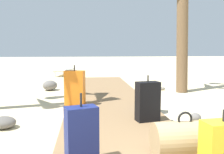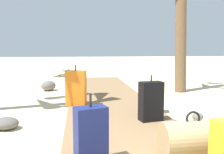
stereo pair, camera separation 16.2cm
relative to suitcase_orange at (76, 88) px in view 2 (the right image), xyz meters
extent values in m
plane|color=beige|center=(0.72, -0.41, -0.44)|extent=(60.00, 60.00, 0.00)
cube|color=olive|center=(0.72, 0.46, -0.40)|extent=(1.77, 8.71, 0.08)
cube|color=orange|center=(0.00, 0.00, 0.00)|extent=(0.44, 0.28, 0.72)
cylinder|color=black|center=(0.00, 0.00, 0.42)|extent=(0.02, 0.02, 0.11)
cube|color=black|center=(1.22, -1.24, -0.04)|extent=(0.40, 0.27, 0.64)
cylinder|color=black|center=(1.22, -1.24, 0.33)|extent=(0.02, 0.02, 0.11)
cylinder|color=tan|center=(1.27, -2.61, -0.16)|extent=(0.67, 0.41, 0.40)
torus|color=black|center=(1.27, -2.61, 0.07)|extent=(0.16, 0.03, 0.16)
cube|color=#2847B7|center=(1.46, -0.47, -0.16)|extent=(0.39, 0.34, 0.40)
ellipsoid|color=#2847B7|center=(1.46, -0.47, 0.04)|extent=(0.37, 0.32, 0.16)
cylinder|color=navy|center=(1.34, -0.56, -0.16)|extent=(0.05, 0.05, 0.32)
cylinder|color=navy|center=(1.49, -0.62, -0.16)|extent=(0.05, 0.05, 0.32)
cube|color=navy|center=(0.17, -2.62, -0.06)|extent=(0.36, 0.27, 0.59)
cylinder|color=black|center=(0.17, -2.62, 0.30)|extent=(0.02, 0.02, 0.14)
cylinder|color=brown|center=(2.97, 1.77, 1.55)|extent=(0.32, 0.56, 3.99)
cube|color=white|center=(-0.75, 6.38, -0.18)|extent=(0.88, 1.50, 0.08)
cube|color=white|center=(-0.87, 5.80, 0.10)|extent=(0.68, 0.55, 0.54)
cylinder|color=silver|center=(-0.86, 6.98, -0.33)|extent=(0.04, 0.04, 0.22)
cylinder|color=silver|center=(-0.39, 6.88, -0.33)|extent=(0.04, 0.04, 0.22)
cylinder|color=silver|center=(-1.10, 5.88, -0.33)|extent=(0.04, 0.04, 0.22)
cylinder|color=silver|center=(-0.63, 5.78, -0.33)|extent=(0.04, 0.04, 0.22)
ellipsoid|color=gray|center=(2.50, 2.03, -0.39)|extent=(0.23, 0.21, 0.10)
ellipsoid|color=slate|center=(2.10, -1.12, -0.37)|extent=(0.27, 0.27, 0.15)
ellipsoid|color=slate|center=(-0.83, 2.34, -0.29)|extent=(0.57, 0.56, 0.30)
ellipsoid|color=#5B5651|center=(-1.08, -1.14, -0.35)|extent=(0.48, 0.44, 0.19)
camera|label=1|loc=(0.22, -5.08, 0.82)|focal=39.64mm
camera|label=2|loc=(0.06, -5.06, 0.82)|focal=39.64mm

